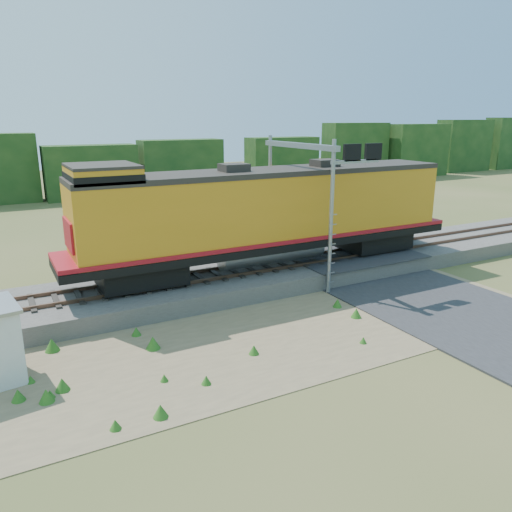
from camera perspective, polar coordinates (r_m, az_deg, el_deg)
ground at (r=19.53m, az=5.25°, el=-8.76°), size 140.00×140.00×0.00m
ballast at (r=24.26m, az=-2.53°, el=-2.75°), size 70.00×5.00×0.80m
rails at (r=24.11m, az=-2.55°, el=-1.67°), size 70.00×1.54×0.16m
dirt_shoulder at (r=18.99m, az=-0.72°, el=-9.38°), size 26.00×8.00×0.03m
road at (r=24.30m, az=18.24°, el=-4.30°), size 7.00×66.00×0.86m
tree_line_north at (r=53.93m, az=-17.73°, el=9.60°), size 130.00×3.00×6.50m
weed_clumps at (r=18.09m, az=-4.41°, el=-10.82°), size 15.00×6.20×0.56m
locomotive at (r=24.28m, az=1.24°, el=4.96°), size 20.34×3.10×5.25m
signal_gantry at (r=24.58m, az=6.44°, el=9.19°), size 2.82×6.20×7.11m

